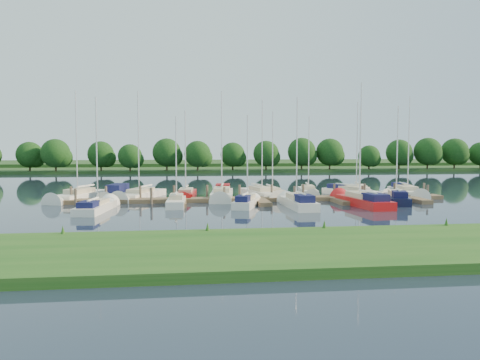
{
  "coord_description": "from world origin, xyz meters",
  "views": [
    {
      "loc": [
        -7.73,
        -39.69,
        5.56
      ],
      "look_at": [
        -1.85,
        8.0,
        2.2
      ],
      "focal_mm": 35.0,
      "sensor_mm": 36.0,
      "label": 1
    }
  ],
  "objects": [
    {
      "name": "ground",
      "position": [
        0.0,
        0.0,
        0.0
      ],
      "size": [
        260.0,
        260.0,
        0.0
      ],
      "primitive_type": "plane",
      "color": "#182230",
      "rests_on": "ground"
    },
    {
      "name": "sailboat_s_3",
      "position": [
        2.86,
        2.4,
        0.35
      ],
      "size": [
        2.13,
        8.23,
        10.68
      ],
      "rotation": [
        0.0,
        0.0,
        0.03
      ],
      "color": "white",
      "rests_on": "ground"
    },
    {
      "name": "near_bank",
      "position": [
        0.0,
        -16.0,
        0.25
      ],
      "size": [
        90.0,
        10.0,
        0.5
      ],
      "primitive_type": "cube",
      "color": "#1A4C15",
      "rests_on": "ground"
    },
    {
      "name": "treeline",
      "position": [
        7.11,
        62.01,
        4.01
      ],
      "size": [
        145.57,
        9.71,
        8.08
      ],
      "color": "#38281C",
      "rests_on": "ground"
    },
    {
      "name": "sailboat_n_9",
      "position": [
        13.15,
        13.69,
        0.27
      ],
      "size": [
        3.35,
        8.49,
        10.7
      ],
      "rotation": [
        0.0,
        0.0,
        2.94
      ],
      "color": "white",
      "rests_on": "ground"
    },
    {
      "name": "dock",
      "position": [
        0.0,
        7.31,
        0.2
      ],
      "size": [
        40.0,
        6.0,
        0.4
      ],
      "color": "#4C3A2B",
      "rests_on": "ground"
    },
    {
      "name": "distant_hill",
      "position": [
        0.0,
        100.0,
        0.7
      ],
      "size": [
        220.0,
        40.0,
        1.4
      ],
      "primitive_type": "cube",
      "color": "#2C4E22",
      "rests_on": "ground"
    },
    {
      "name": "sailboat_n_4",
      "position": [
        -3.49,
        10.75,
        0.34
      ],
      "size": [
        3.18,
        9.45,
        11.98
      ],
      "rotation": [
        0.0,
        0.0,
        3.02
      ],
      "color": "white",
      "rests_on": "ground"
    },
    {
      "name": "sailboat_s_0",
      "position": [
        -15.22,
        2.05,
        0.31
      ],
      "size": [
        2.72,
        8.19,
        10.27
      ],
      "rotation": [
        0.0,
        0.0,
        -0.12
      ],
      "color": "white",
      "rests_on": "ground"
    },
    {
      "name": "sailboat_s_2",
      "position": [
        -1.77,
        3.61,
        0.33
      ],
      "size": [
        3.39,
        6.92,
        9.0
      ],
      "rotation": [
        0.0,
        0.0,
        -0.32
      ],
      "color": "white",
      "rests_on": "ground"
    },
    {
      "name": "sailboat_n_10",
      "position": [
        18.04,
        11.51,
        0.33
      ],
      "size": [
        3.52,
        9.39,
        11.77
      ],
      "rotation": [
        0.0,
        0.0,
        2.97
      ],
      "color": "white",
      "rests_on": "ground"
    },
    {
      "name": "sailboat_s_1",
      "position": [
        -8.33,
        4.96,
        0.28
      ],
      "size": [
        1.85,
        6.81,
        8.9
      ],
      "rotation": [
        0.0,
        0.0,
        -0.04
      ],
      "color": "white",
      "rests_on": "ground"
    },
    {
      "name": "sailboat_n_3",
      "position": [
        -7.38,
        12.02,
        0.27
      ],
      "size": [
        2.47,
        7.87,
        9.95
      ],
      "rotation": [
        0.0,
        0.0,
        3.05
      ],
      "color": "#B21012",
      "rests_on": "ground"
    },
    {
      "name": "sailboat_s_5",
      "position": [
        13.62,
        4.71,
        0.34
      ],
      "size": [
        3.85,
        7.83,
        10.19
      ],
      "rotation": [
        0.0,
        0.0,
        -0.32
      ],
      "color": "black",
      "rests_on": "ground"
    },
    {
      "name": "sailboat_n_2",
      "position": [
        -12.34,
        11.91,
        0.27
      ],
      "size": [
        4.95,
        9.49,
        12.02
      ],
      "rotation": [
        0.0,
        0.0,
        2.78
      ],
      "color": "white",
      "rests_on": "ground"
    },
    {
      "name": "sailboat_n_5",
      "position": [
        0.98,
        11.68,
        0.28
      ],
      "size": [
        3.81,
        8.9,
        11.27
      ],
      "rotation": [
        0.0,
        0.0,
        3.38
      ],
      "color": "white",
      "rests_on": "ground"
    },
    {
      "name": "sailboat_s_4",
      "position": [
        9.28,
        2.98,
        0.34
      ],
      "size": [
        3.02,
        9.61,
        12.18
      ],
      "rotation": [
        0.0,
        0.0,
        0.1
      ],
      "color": "#B21012",
      "rests_on": "ground"
    },
    {
      "name": "sailboat_n_6",
      "position": [
        2.45,
        12.9,
        0.27
      ],
      "size": [
        2.29,
        7.9,
        9.96
      ],
      "rotation": [
        0.0,
        0.0,
        3.21
      ],
      "color": "white",
      "rests_on": "ground"
    },
    {
      "name": "far_shore",
      "position": [
        0.0,
        75.0,
        0.3
      ],
      "size": [
        180.0,
        30.0,
        0.6
      ],
      "primitive_type": "cube",
      "color": "#204018",
      "rests_on": "ground"
    },
    {
      "name": "motorboat",
      "position": [
        -14.81,
        11.85,
        0.39
      ],
      "size": [
        3.15,
        6.93,
        1.99
      ],
      "rotation": [
        0.0,
        0.0,
        2.93
      ],
      "color": "white",
      "rests_on": "ground"
    },
    {
      "name": "mooring_pilings",
      "position": [
        0.0,
        8.43,
        0.6
      ],
      "size": [
        38.24,
        2.84,
        2.0
      ],
      "color": "#473D33",
      "rests_on": "ground"
    },
    {
      "name": "sailboat_n_7",
      "position": [
        6.97,
        13.78,
        0.28
      ],
      "size": [
        2.67,
        7.49,
        9.55
      ],
      "rotation": [
        0.0,
        0.0,
        2.99
      ],
      "color": "white",
      "rests_on": "ground"
    },
    {
      "name": "sailboat_n_8",
      "position": [
        11.83,
        11.97,
        0.32
      ],
      "size": [
        5.55,
        8.39,
        11.07
      ],
      "rotation": [
        0.0,
        0.0,
        3.64
      ],
      "color": "white",
      "rests_on": "ground"
    },
    {
      "name": "sailboat_n_0",
      "position": [
        -18.59,
        11.11,
        0.28
      ],
      "size": [
        4.78,
        9.25,
        11.88
      ],
      "rotation": [
        0.0,
        0.0,
        2.79
      ],
      "color": "white",
      "rests_on": "ground"
    }
  ]
}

